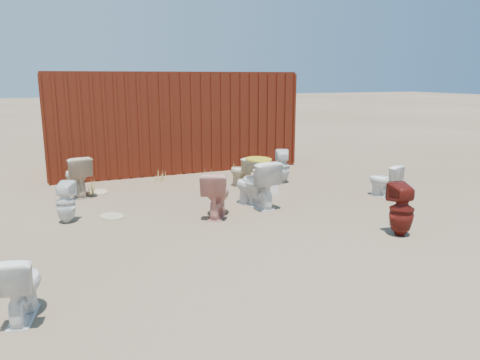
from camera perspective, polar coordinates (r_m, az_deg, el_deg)
name	(u,v)px	position (r m, az deg, el deg)	size (l,w,h in m)	color
ground	(255,220)	(7.64, 1.80, -4.92)	(100.00, 100.00, 0.00)	brown
shipping_container	(169,120)	(12.25, -8.66, 7.27)	(6.00, 2.40, 2.40)	#4C1B0C
toilet_front_a	(20,286)	(5.04, -25.28, -11.56)	(0.37, 0.66, 0.67)	white
toilet_front_pink	(216,194)	(7.77, -2.91, -1.69)	(0.43, 0.75, 0.77)	tan
toilet_front_c	(253,185)	(8.42, 1.54, -0.66)	(0.41, 0.73, 0.74)	white
toilet_front_maroon	(402,210)	(7.22, 19.10, -3.44)	(0.35, 0.36, 0.78)	#5D1510
toilet_front_e	(384,181)	(9.46, 17.19, -0.07)	(0.36, 0.63, 0.64)	white
toilet_back_a	(66,202)	(7.94, -20.49, -2.56)	(0.30, 0.31, 0.67)	silver
toilet_back_beige_left	(77,176)	(9.62, -19.27, 0.47)	(0.45, 0.78, 0.80)	#CAB193
toilet_back_beige_right	(242,172)	(9.83, 0.24, 1.04)	(0.37, 0.65, 0.67)	beige
toilet_back_yellowlid	(258,184)	(8.32, 2.27, -0.44)	(0.48, 0.84, 0.85)	white
toilet_back_e	(282,166)	(10.29, 5.19, 1.67)	(0.33, 0.33, 0.73)	silver
yellow_lid	(259,159)	(8.23, 2.29, 2.55)	(0.43, 0.54, 0.03)	gold
loose_tank	(265,185)	(9.30, 3.07, -0.65)	(0.50, 0.20, 0.35)	white
loose_lid_near	(98,192)	(9.84, -16.92, -1.42)	(0.38, 0.49, 0.02)	beige
loose_lid_far	(112,216)	(8.09, -15.33, -4.30)	(0.36, 0.47, 0.02)	tan
weed_clump_a	(92,186)	(9.76, -17.60, -0.71)	(0.36, 0.36, 0.31)	#A18F40
weed_clump_b	(209,175)	(10.37, -3.78, 0.61)	(0.32, 0.32, 0.31)	#A18F40
weed_clump_c	(277,172)	(10.58, 4.54, 0.94)	(0.36, 0.36, 0.35)	#A18F40
weed_clump_d	(159,176)	(10.60, -9.84, 0.47)	(0.30, 0.30, 0.22)	#A18F40
weed_clump_e	(238,168)	(11.19, -0.26, 1.45)	(0.34, 0.34, 0.29)	#A18F40
weed_clump_f	(389,190)	(9.60, 17.68, -1.17)	(0.28, 0.28, 0.23)	#A18F40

